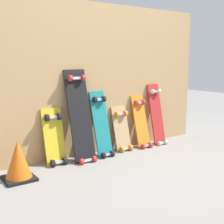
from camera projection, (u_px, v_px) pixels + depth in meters
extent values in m
plane|color=gray|center=(108.00, 151.00, 3.32)|extent=(12.00, 12.00, 0.00)
cube|color=tan|center=(104.00, 79.00, 3.25)|extent=(2.54, 0.04, 1.54)
cube|color=gold|center=(54.00, 140.00, 2.90)|extent=(0.20, 0.16, 0.59)
cube|color=#B7B7BF|center=(58.00, 162.00, 2.88)|extent=(0.09, 0.04, 0.03)
cube|color=#B7B7BF|center=(52.00, 117.00, 2.89)|extent=(0.09, 0.04, 0.03)
cylinder|color=black|center=(53.00, 163.00, 2.83)|extent=(0.03, 0.07, 0.07)
cylinder|color=black|center=(65.00, 161.00, 2.90)|extent=(0.03, 0.07, 0.07)
cylinder|color=black|center=(47.00, 118.00, 2.84)|extent=(0.03, 0.07, 0.07)
cylinder|color=black|center=(59.00, 116.00, 2.91)|extent=(0.03, 0.07, 0.07)
cube|color=black|center=(80.00, 119.00, 2.98)|extent=(0.22, 0.25, 0.95)
cube|color=#B7B7BF|center=(87.00, 160.00, 2.95)|extent=(0.10, 0.04, 0.03)
cube|color=#B7B7BF|center=(76.00, 78.00, 2.97)|extent=(0.10, 0.04, 0.03)
cylinder|color=red|center=(82.00, 162.00, 2.89)|extent=(0.03, 0.06, 0.06)
cylinder|color=red|center=(94.00, 159.00, 2.97)|extent=(0.03, 0.06, 0.06)
cylinder|color=red|center=(70.00, 78.00, 2.92)|extent=(0.03, 0.06, 0.06)
cylinder|color=red|center=(83.00, 78.00, 2.99)|extent=(0.03, 0.06, 0.06)
cube|color=#197A7F|center=(101.00, 127.00, 3.15)|extent=(0.17, 0.22, 0.72)
cube|color=#B7B7BF|center=(107.00, 155.00, 3.12)|extent=(0.08, 0.04, 0.03)
cube|color=#B7B7BF|center=(98.00, 100.00, 3.15)|extent=(0.08, 0.04, 0.03)
cylinder|color=black|center=(104.00, 156.00, 3.07)|extent=(0.03, 0.06, 0.06)
cylinder|color=black|center=(112.00, 154.00, 3.13)|extent=(0.03, 0.06, 0.06)
cylinder|color=black|center=(95.00, 100.00, 3.10)|extent=(0.03, 0.06, 0.06)
cylinder|color=black|center=(104.00, 99.00, 3.16)|extent=(0.03, 0.06, 0.06)
cube|color=tan|center=(122.00, 132.00, 3.35)|extent=(0.19, 0.16, 0.54)
cube|color=#B7B7BF|center=(125.00, 149.00, 3.32)|extent=(0.09, 0.04, 0.03)
cube|color=#B7B7BF|center=(120.00, 114.00, 3.34)|extent=(0.09, 0.04, 0.03)
cylinder|color=orange|center=(122.00, 149.00, 3.27)|extent=(0.03, 0.06, 0.06)
cylinder|color=orange|center=(131.00, 148.00, 3.34)|extent=(0.03, 0.06, 0.06)
cylinder|color=orange|center=(117.00, 115.00, 3.29)|extent=(0.03, 0.06, 0.06)
cylinder|color=orange|center=(126.00, 113.00, 3.36)|extent=(0.03, 0.06, 0.06)
cube|color=orange|center=(141.00, 124.00, 3.47)|extent=(0.17, 0.19, 0.65)
cube|color=#B7B7BF|center=(146.00, 146.00, 3.44)|extent=(0.08, 0.04, 0.03)
cube|color=#B7B7BF|center=(139.00, 103.00, 3.47)|extent=(0.08, 0.04, 0.03)
cylinder|color=red|center=(143.00, 146.00, 3.40)|extent=(0.03, 0.06, 0.06)
cylinder|color=red|center=(150.00, 145.00, 3.45)|extent=(0.03, 0.06, 0.06)
cylinder|color=red|center=(136.00, 103.00, 3.42)|extent=(0.03, 0.06, 0.06)
cylinder|color=red|center=(143.00, 102.00, 3.48)|extent=(0.03, 0.06, 0.06)
cube|color=#B22626|center=(157.00, 117.00, 3.60)|extent=(0.16, 0.19, 0.76)
cube|color=#B7B7BF|center=(162.00, 143.00, 3.57)|extent=(0.07, 0.04, 0.03)
cube|color=#B7B7BF|center=(155.00, 92.00, 3.58)|extent=(0.07, 0.04, 0.03)
cylinder|color=beige|center=(159.00, 144.00, 3.53)|extent=(0.03, 0.05, 0.05)
cylinder|color=beige|center=(166.00, 142.00, 3.58)|extent=(0.03, 0.05, 0.05)
cylinder|color=beige|center=(152.00, 92.00, 3.54)|extent=(0.03, 0.05, 0.05)
cylinder|color=beige|center=(159.00, 91.00, 3.60)|extent=(0.03, 0.05, 0.05)
cube|color=black|center=(19.00, 178.00, 2.53)|extent=(0.25, 0.25, 0.02)
cone|color=orange|center=(18.00, 159.00, 2.51)|extent=(0.21, 0.21, 0.31)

